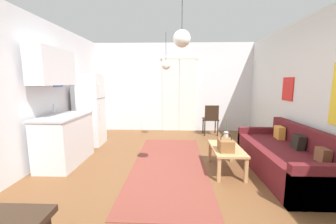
% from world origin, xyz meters
% --- Properties ---
extents(ground_plane, '(5.32, 7.22, 0.10)m').
position_xyz_m(ground_plane, '(0.00, 0.00, -0.05)').
color(ground_plane, brown).
extents(wall_back, '(4.92, 0.13, 2.66)m').
position_xyz_m(wall_back, '(0.01, 3.36, 1.32)').
color(wall_back, silver).
rests_on(wall_back, ground_plane).
extents(wall_left, '(0.12, 6.82, 2.66)m').
position_xyz_m(wall_left, '(-2.41, 0.00, 1.33)').
color(wall_left, silver).
rests_on(wall_left, ground_plane).
extents(area_rug, '(1.30, 3.19, 0.01)m').
position_xyz_m(area_rug, '(-0.05, 0.60, 0.01)').
color(area_rug, brown).
rests_on(area_rug, ground_plane).
extents(couch, '(0.87, 2.04, 0.79)m').
position_xyz_m(couch, '(1.92, 0.30, 0.27)').
color(couch, '#5B191E').
rests_on(couch, ground_plane).
extents(coffee_table, '(0.49, 0.90, 0.41)m').
position_xyz_m(coffee_table, '(0.94, 0.40, 0.35)').
color(coffee_table, tan).
rests_on(coffee_table, ground_plane).
extents(bamboo_vase, '(0.08, 0.08, 0.45)m').
position_xyz_m(bamboo_vase, '(0.96, 0.57, 0.53)').
color(bamboo_vase, beige).
rests_on(bamboo_vase, coffee_table).
extents(handbag, '(0.22, 0.28, 0.29)m').
position_xyz_m(handbag, '(0.88, 0.22, 0.51)').
color(handbag, brown).
rests_on(handbag, coffee_table).
extents(refrigerator, '(0.61, 0.59, 1.69)m').
position_xyz_m(refrigerator, '(-1.99, 1.81, 0.85)').
color(refrigerator, white).
rests_on(refrigerator, ground_plane).
extents(kitchen_counter, '(0.62, 1.18, 2.09)m').
position_xyz_m(kitchen_counter, '(-2.02, 0.64, 0.79)').
color(kitchen_counter, silver).
rests_on(kitchen_counter, ground_plane).
extents(accent_chair, '(0.42, 0.40, 0.87)m').
position_xyz_m(accent_chair, '(1.07, 2.75, 0.50)').
color(accent_chair, black).
rests_on(accent_chair, ground_plane).
extents(pendant_lamp_near, '(0.23, 0.23, 0.69)m').
position_xyz_m(pendant_lamp_near, '(0.15, -0.14, 2.09)').
color(pendant_lamp_near, black).
extents(pendant_lamp_far, '(0.22, 0.22, 0.86)m').
position_xyz_m(pendant_lamp_far, '(-0.16, 1.96, 1.91)').
color(pendant_lamp_far, black).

